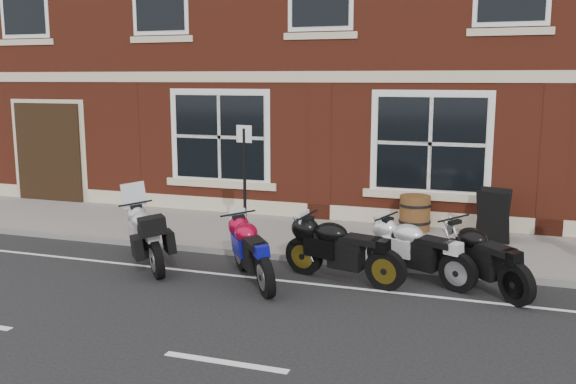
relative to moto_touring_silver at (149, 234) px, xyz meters
name	(u,v)px	position (x,y,z in m)	size (l,w,h in m)	color
ground	(301,287)	(2.99, -0.28, -0.59)	(80.00, 80.00, 0.00)	black
sidewalk	(345,240)	(2.99, 2.72, -0.53)	(30.00, 3.00, 0.12)	slate
kerb	(324,260)	(2.99, 1.14, -0.53)	(30.00, 0.16, 0.12)	slate
moto_touring_silver	(149,234)	(0.00, 0.00, 0.00)	(1.57, 1.73, 1.44)	black
moto_sport_red	(254,249)	(2.16, -0.28, -0.02)	(1.43, 1.83, 0.99)	black
moto_sport_black	(342,248)	(3.55, 0.24, -0.01)	(2.19, 0.72, 1.01)	black
moto_sport_silver	(418,249)	(4.75, 0.67, -0.03)	(1.96, 1.12, 0.96)	black
moto_naked_black	(482,255)	(5.78, 0.54, -0.02)	(1.59, 1.72, 0.99)	black
a_board_sign	(493,215)	(5.88, 3.36, 0.07)	(0.64, 0.43, 1.07)	black
barrel_planter	(415,213)	(4.27, 3.82, -0.09)	(0.69, 0.69, 0.76)	#532D16
parking_sign	(245,176)	(1.26, 1.53, 0.90)	(0.33, 0.07, 2.36)	black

